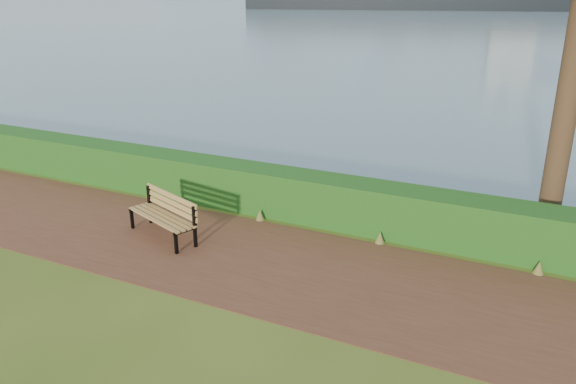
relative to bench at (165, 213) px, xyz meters
The scene contains 5 objects.
ground 2.50m from the bench, 11.05° to the right, with size 140.00×140.00×0.00m, color #435317.
path 2.46m from the bench, ahead, with size 40.00×3.40×0.01m, color #5A2F1E.
hedge 3.21m from the bench, 41.66° to the left, with size 32.00×0.85×1.00m, color #124012.
water 259.54m from the bench, 89.47° to the left, with size 700.00×510.00×0.00m, color slate.
bench is the anchor object (origin of this frame).
Camera 1 is at (4.40, -7.83, 4.74)m, focal length 35.00 mm.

